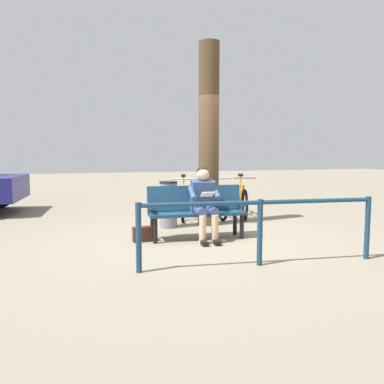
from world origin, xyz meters
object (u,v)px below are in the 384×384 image
bench (196,208)px  tree_trunk (209,135)px  bicycle_blue (214,201)px  person_reading (204,199)px  litter_bin (169,204)px  bicycle_purple (241,200)px  handbag (142,234)px  bicycle_red (183,202)px

bench → tree_trunk: (-0.59, -1.09, 1.25)m
bicycle_blue → person_reading: bearing=-23.3°
litter_bin → bicycle_purple: (-1.82, -0.76, -0.08)m
bicycle_purple → tree_trunk: bearing=-39.9°
handbag → bicycle_purple: bicycle_purple is taller
bench → bicycle_blue: 2.13m
person_reading → bicycle_purple: (-1.50, -1.94, -0.31)m
person_reading → handbag: person_reading is taller
bicycle_red → litter_bin: bearing=-14.3°
bicycle_red → bicycle_blue: bearing=104.1°
person_reading → handbag: size_ratio=4.00×
handbag → bicycle_blue: 2.71m
bicycle_red → handbag: bearing=-15.5°
litter_bin → bench: bearing=103.1°
handbag → tree_trunk: tree_trunk is taller
tree_trunk → bicycle_purple: 1.85m
bench → bicycle_red: (-0.30, -1.91, -0.15)m
bench → litter_bin: litter_bin is taller
tree_trunk → bicycle_blue: 1.66m
bench → bicycle_purple: 2.39m
tree_trunk → bicycle_red: tree_trunk is taller
person_reading → bench: bearing=-59.8°
bench → bicycle_blue: size_ratio=0.97×
tree_trunk → bicycle_purple: size_ratio=2.15×
handbag → tree_trunk: (-1.50, -1.12, 1.64)m
handbag → bicycle_blue: bearing=-134.8°
handbag → bicycle_purple: (-2.50, -1.80, 0.24)m
tree_trunk → bicycle_red: 1.65m
handbag → bicycle_purple: size_ratio=0.18×
handbag → bicycle_blue: bicycle_blue is taller
person_reading → tree_trunk: bearing=-108.5°
tree_trunk → bicycle_purple: tree_trunk is taller
handbag → bicycle_purple: 3.09m
handbag → person_reading: bearing=172.0°
bicycle_blue → bicycle_red: (0.69, -0.03, 0.00)m
litter_bin → bicycle_purple: bicycle_purple is taller
person_reading → bicycle_red: (-0.21, -2.08, -0.31)m
litter_bin → bicycle_red: 1.05m
person_reading → handbag: (1.00, -0.14, -0.54)m
bicycle_red → person_reading: bearing=10.6°
handbag → tree_trunk: 2.48m
bench → litter_bin: size_ratio=1.85×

